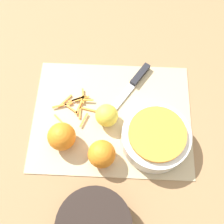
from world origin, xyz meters
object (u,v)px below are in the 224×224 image
bowl_speckled (155,137)px  orange_right (102,154)px  knife (134,82)px  lemon (107,115)px  orange_left (62,136)px

bowl_speckled → orange_right: (0.14, 0.05, 0.00)m
knife → orange_right: 0.26m
bowl_speckled → knife: 0.20m
orange_right → lemon: (-0.01, -0.11, -0.00)m
bowl_speckled → orange_right: 0.15m
bowl_speckled → lemon: size_ratio=2.86×
orange_left → orange_right: bearing=158.8°
lemon → knife: bearing=-121.7°
knife → lemon: lemon is taller
bowl_speckled → orange_left: orange_left is taller
orange_right → knife: bearing=-109.6°
knife → orange_left: bearing=-11.0°
knife → orange_right: size_ratio=2.86×
orange_left → lemon: (-0.12, -0.07, -0.01)m
knife → bowl_speckled: bearing=51.6°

